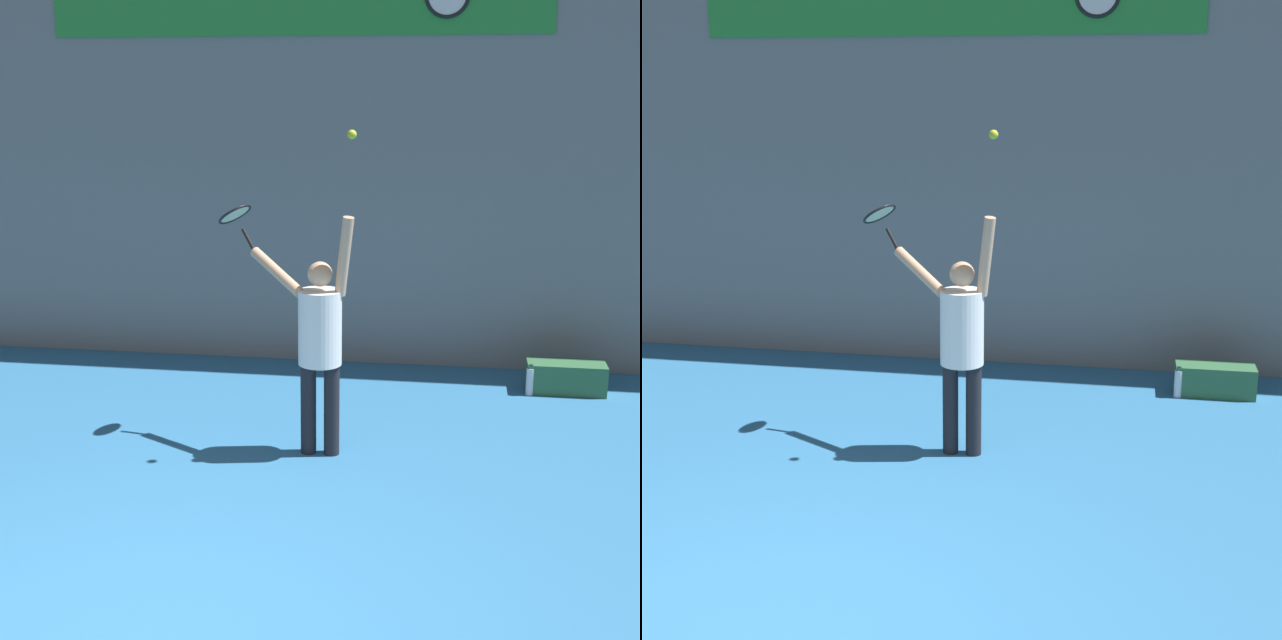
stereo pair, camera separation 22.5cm
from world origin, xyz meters
TOP-DOWN VIEW (x-y plane):
  - back_wall at (0.00, 5.51)m, footprint 18.00×0.10m
  - tennis_player at (0.63, 2.90)m, footprint 0.95×0.60m
  - tennis_racket at (-0.16, 3.36)m, footprint 0.40×0.40m
  - tennis_ball at (0.89, 2.84)m, footprint 0.07×0.07m
  - water_bottle at (2.49, 4.64)m, footprint 0.08×0.08m
  - equipment_bag at (2.85, 4.78)m, footprint 0.77×0.32m

SIDE VIEW (x-z plane):
  - water_bottle at x=2.49m, z-range -0.01..0.30m
  - equipment_bag at x=2.85m, z-range 0.00..0.31m
  - tennis_player at x=0.63m, z-range 0.01..2.02m
  - tennis_racket at x=-0.16m, z-range 1.71..2.12m
  - back_wall at x=0.00m, z-range 0.00..5.00m
  - tennis_ball at x=0.89m, z-range 2.60..2.67m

